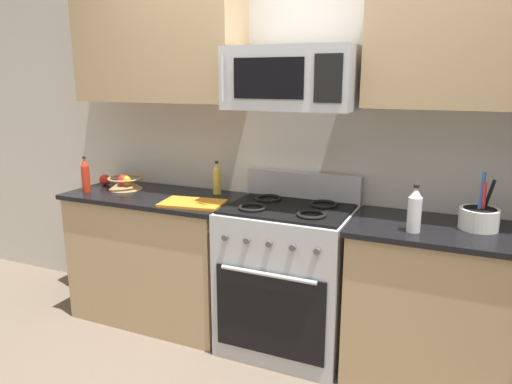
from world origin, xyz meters
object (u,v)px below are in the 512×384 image
at_px(apple_loose, 105,180).
at_px(bottle_oil, 217,179).
at_px(range_oven, 287,277).
at_px(bottle_vinegar, 415,210).
at_px(microwave, 292,78).
at_px(cutting_board, 193,203).
at_px(utensil_crock, 479,218).
at_px(bottle_hot_sauce, 85,175).
at_px(fruit_basket, 125,182).

distance_m(apple_loose, bottle_oil, 0.89).
height_order(range_oven, bottle_vinegar, bottle_vinegar).
relative_size(microwave, cutting_board, 1.90).
bearing_deg(range_oven, bottle_vinegar, -10.36).
height_order(utensil_crock, apple_loose, utensil_crock).
distance_m(utensil_crock, bottle_vinegar, 0.36).
bearing_deg(bottle_hot_sauce, utensil_crock, 4.10).
bearing_deg(apple_loose, bottle_oil, 6.80).
distance_m(range_oven, fruit_basket, 1.34).
bearing_deg(microwave, range_oven, -89.95).
bearing_deg(fruit_basket, bottle_oil, 12.32).
height_order(range_oven, utensil_crock, utensil_crock).
height_order(fruit_basket, bottle_oil, bottle_oil).
xyz_separation_m(fruit_basket, cutting_board, (0.66, -0.17, -0.04)).
xyz_separation_m(utensil_crock, bottle_oil, (-1.63, 0.13, 0.04)).
bearing_deg(fruit_basket, bottle_hot_sauce, -140.70).
height_order(fruit_basket, bottle_vinegar, bottle_vinegar).
bearing_deg(utensil_crock, bottle_oil, 175.35).
height_order(bottle_oil, bottle_hot_sauce, bottle_hot_sauce).
height_order(range_oven, fruit_basket, range_oven).
relative_size(apple_loose, bottle_hot_sauce, 0.33).
relative_size(bottle_oil, bottle_hot_sauce, 0.91).
height_order(utensil_crock, cutting_board, utensil_crock).
bearing_deg(bottle_vinegar, microwave, 167.73).
height_order(microwave, cutting_board, microwave).
bearing_deg(utensil_crock, range_oven, -177.12).
relative_size(utensil_crock, bottle_vinegar, 1.22).
height_order(utensil_crock, fruit_basket, utensil_crock).
bearing_deg(cutting_board, utensil_crock, 6.30).
distance_m(apple_loose, bottle_vinegar, 2.21).
height_order(microwave, apple_loose, microwave).
distance_m(fruit_basket, apple_loose, 0.22).
bearing_deg(cutting_board, bottle_hot_sauce, 179.91).
bearing_deg(bottle_vinegar, range_oven, 169.64).
bearing_deg(cutting_board, bottle_oil, 88.97).
xyz_separation_m(microwave, utensil_crock, (1.04, 0.03, -0.71)).
distance_m(fruit_basket, cutting_board, 0.68).
height_order(apple_loose, cutting_board, apple_loose).
distance_m(bottle_oil, bottle_hot_sauce, 0.92).
relative_size(bottle_vinegar, bottle_oil, 1.10).
bearing_deg(bottle_hot_sauce, bottle_vinegar, -0.19).
bearing_deg(fruit_basket, bottle_vinegar, -5.01).
relative_size(bottle_vinegar, bottle_hot_sauce, 1.01).
bearing_deg(utensil_crock, cutting_board, -173.70).
height_order(range_oven, bottle_oil, bottle_oil).
bearing_deg(fruit_basket, microwave, -0.66).
xyz_separation_m(fruit_basket, bottle_hot_sauce, (-0.20, -0.17, 0.06)).
xyz_separation_m(range_oven, utensil_crock, (1.04, 0.05, 0.50)).
bearing_deg(range_oven, microwave, 90.05).
relative_size(range_oven, utensil_crock, 3.61).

